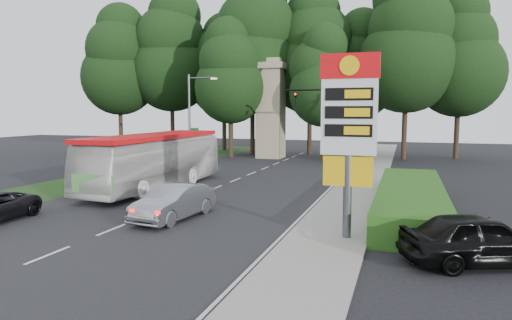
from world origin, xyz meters
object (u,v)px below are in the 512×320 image
(traffic_signal_mast, at_px, (338,113))
(parked_car_black, at_px, (481,239))
(sedan_silver, at_px, (174,202))
(monument, at_px, (271,108))
(streetlight_signs, at_px, (192,115))
(gas_station_pylon, at_px, (349,121))
(transit_bus, at_px, (155,162))

(traffic_signal_mast, bearing_deg, parked_car_black, -71.60)
(traffic_signal_mast, height_order, parked_car_black, traffic_signal_mast)
(traffic_signal_mast, bearing_deg, sedan_silver, -101.23)
(sedan_silver, xyz_separation_m, parked_car_black, (12.00, -2.44, 0.06))
(traffic_signal_mast, relative_size, monument, 0.72)
(streetlight_signs, bearing_deg, parked_car_black, -46.39)
(gas_station_pylon, relative_size, monument, 0.68)
(sedan_silver, bearing_deg, monument, 103.65)
(gas_station_pylon, height_order, monument, monument)
(monument, xyz_separation_m, sedan_silver, (3.50, -27.06, -4.33))
(traffic_signal_mast, relative_size, streetlight_signs, 0.90)
(traffic_signal_mast, bearing_deg, monument, 142.00)
(streetlight_signs, height_order, transit_bus, streetlight_signs)
(parked_car_black, bearing_deg, streetlight_signs, 21.20)
(streetlight_signs, bearing_deg, traffic_signal_mast, 8.92)
(gas_station_pylon, xyz_separation_m, transit_bus, (-12.70, 7.76, -2.76))
(transit_bus, height_order, parked_car_black, transit_bus)
(traffic_signal_mast, relative_size, parked_car_black, 1.47)
(streetlight_signs, relative_size, monument, 0.80)
(gas_station_pylon, distance_m, parked_car_black, 5.81)
(sedan_silver, distance_m, parked_car_black, 12.25)
(gas_station_pylon, height_order, parked_car_black, gas_station_pylon)
(parked_car_black, bearing_deg, transit_bus, 39.02)
(traffic_signal_mast, height_order, sedan_silver, traffic_signal_mast)
(gas_station_pylon, relative_size, traffic_signal_mast, 0.95)
(streetlight_signs, xyz_separation_m, parked_car_black, (20.49, -21.51, -3.61))
(gas_station_pylon, distance_m, traffic_signal_mast, 22.29)
(transit_bus, bearing_deg, traffic_signal_mast, 59.87)
(streetlight_signs, relative_size, transit_bus, 0.66)
(traffic_signal_mast, distance_m, streetlight_signs, 12.83)
(monument, bearing_deg, transit_bus, -94.24)
(streetlight_signs, distance_m, monument, 9.44)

